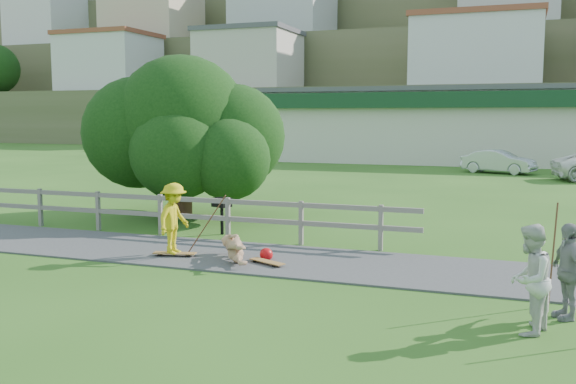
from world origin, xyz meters
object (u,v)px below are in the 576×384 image
spectator_a (530,279)px  bbq (222,216)px  skater_fallen (235,248)px  tree (183,155)px  spectator_b (568,271)px  car_silver (499,162)px  skater_rider (174,223)px

spectator_a → bbq: bearing=-109.4°
skater_fallen → tree: bearing=95.0°
spectator_a → tree: tree is taller
spectator_a → spectator_b: size_ratio=1.06×
spectator_a → car_silver: (-1.31, 27.71, -0.16)m
spectator_b → tree: 13.00m
spectator_b → bbq: 9.54m
spectator_b → car_silver: bearing=161.3°
skater_rider → spectator_a: size_ratio=0.98×
spectator_a → bbq: 9.58m
car_silver → bbq: 22.95m
spectator_a → tree: (-10.23, 8.09, 1.13)m
spectator_a → spectator_b: 1.10m
skater_rider → spectator_a: (7.48, -2.71, 0.02)m
skater_fallen → spectator_a: bearing=-58.1°
skater_rider → spectator_a: spectator_a is taller
car_silver → tree: size_ratio=0.59×
skater_rider → skater_fallen: size_ratio=0.91×
car_silver → spectator_a: bearing=-158.5°
skater_fallen → skater_rider: bearing=148.7°
bbq → skater_rider: bearing=-64.6°
tree → bbq: size_ratio=6.79×
spectator_b → bbq: size_ratio=1.54×
spectator_b → tree: bearing=-146.2°
tree → bbq: (2.51, -2.42, -1.45)m
skater_rider → spectator_b: size_ratio=1.04×
skater_fallen → spectator_b: spectator_b is taller
skater_rider → spectator_b: 8.24m
skater_rider → skater_fallen: (1.47, 0.05, -0.48)m
skater_fallen → car_silver: car_silver is taller
skater_rider → bbq: skater_rider is taller
skater_rider → skater_fallen: 1.55m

